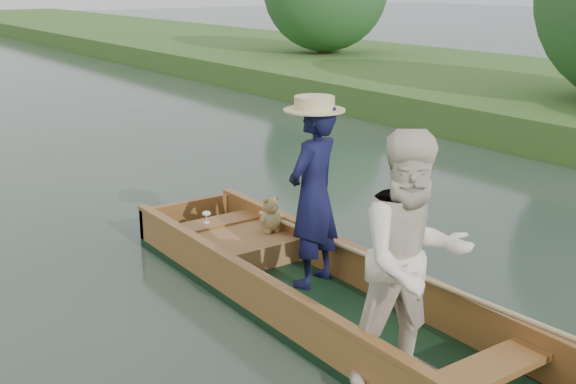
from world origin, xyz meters
TOP-DOWN VIEW (x-y plane):
  - ground at (0.00, 0.00)m, footprint 120.00×120.00m
  - punt at (-0.05, -0.24)m, footprint 1.30×5.00m

SIDE VIEW (x-z plane):
  - ground at x=0.00m, z-range 0.00..0.00m
  - punt at x=-0.05m, z-range -0.29..1.51m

